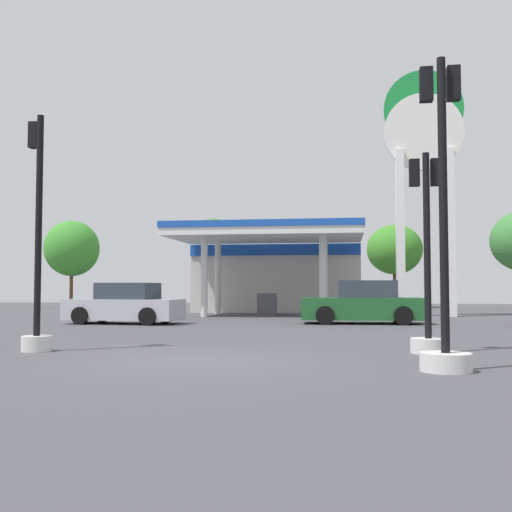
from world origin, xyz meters
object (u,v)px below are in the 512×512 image
at_px(traffic_signal_2, 444,268).
at_px(tree_2, 395,250).
at_px(station_pole_sign, 424,160).
at_px(car_0, 125,305).
at_px(tree_1, 213,242).
at_px(traffic_signal_3, 427,282).
at_px(car_1, 363,304).
at_px(tree_0, 72,248).
at_px(traffic_signal_0, 37,271).

distance_m(traffic_signal_2, tree_2, 34.03).
height_order(station_pole_sign, car_0, station_pole_sign).
bearing_deg(tree_1, car_0, -87.72).
xyz_separation_m(car_0, traffic_signal_2, (9.83, -12.12, 0.97)).
bearing_deg(traffic_signal_3, car_1, 95.45).
xyz_separation_m(traffic_signal_2, traffic_signal_3, (0.10, 2.83, -0.21)).
bearing_deg(car_1, tree_0, 137.22).
xyz_separation_m(station_pole_sign, tree_0, (-23.67, 12.27, -3.30)).
distance_m(tree_0, tree_1, 10.82).
bearing_deg(traffic_signal_0, traffic_signal_3, 5.64).
bearing_deg(car_0, tree_2, 61.64).
relative_size(car_1, tree_1, 0.75).
distance_m(traffic_signal_0, tree_1, 29.78).
relative_size(traffic_signal_0, traffic_signal_2, 0.99).
height_order(traffic_signal_0, tree_2, tree_2).
xyz_separation_m(car_1, traffic_signal_0, (-7.17, -11.46, 0.95)).
bearing_deg(tree_0, traffic_signal_3, -54.02).
bearing_deg(traffic_signal_3, traffic_signal_0, -174.36).
relative_size(traffic_signal_0, tree_0, 0.80).
distance_m(traffic_signal_2, tree_0, 38.94).
relative_size(car_0, tree_2, 0.76).
height_order(car_1, traffic_signal_0, traffic_signal_0).
relative_size(tree_1, tree_2, 1.06).
distance_m(station_pole_sign, traffic_signal_0, 21.70).
xyz_separation_m(station_pole_sign, car_0, (-12.11, -8.04, -6.87)).
xyz_separation_m(traffic_signal_0, tree_1, (-2.52, 29.54, 2.90)).
height_order(traffic_signal_2, tree_2, tree_2).
distance_m(car_1, tree_2, 20.87).
bearing_deg(traffic_signal_2, traffic_signal_3, 87.94).
bearing_deg(traffic_signal_3, tree_2, 86.65).
relative_size(traffic_signal_3, tree_0, 0.66).
height_order(car_0, traffic_signal_0, traffic_signal_0).
distance_m(tree_0, tree_2, 23.35).
height_order(car_0, traffic_signal_3, traffic_signal_3).
distance_m(traffic_signal_3, tree_0, 36.68).
bearing_deg(car_0, traffic_signal_3, -43.06).
relative_size(car_1, traffic_signal_2, 0.91).
bearing_deg(traffic_signal_3, tree_1, 110.45).
xyz_separation_m(traffic_signal_0, traffic_signal_2, (8.09, -2.02, -0.03)).
bearing_deg(station_pole_sign, car_1, -115.58).
height_order(tree_1, tree_2, tree_1).
height_order(traffic_signal_0, tree_1, tree_1).
bearing_deg(traffic_signal_3, tree_0, 125.98).
height_order(station_pole_sign, car_1, station_pole_sign).
distance_m(station_pole_sign, tree_2, 14.18).
bearing_deg(car_0, car_1, 8.69).
relative_size(station_pole_sign, traffic_signal_0, 2.37).
bearing_deg(car_0, tree_0, 119.63).
xyz_separation_m(car_1, traffic_signal_2, (0.91, -13.48, 0.93)).
xyz_separation_m(car_1, tree_1, (-9.69, 18.08, 3.86)).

